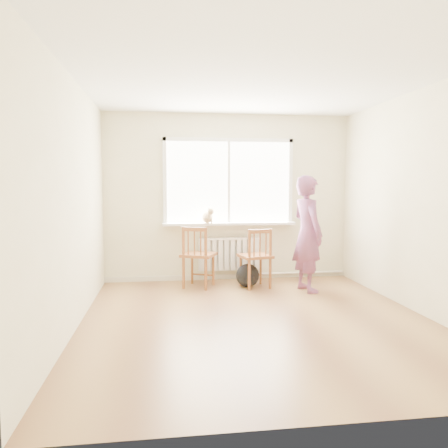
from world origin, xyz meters
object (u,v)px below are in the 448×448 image
object	(u,v)px
chair_left	(197,257)
cat	(208,216)
chair_right	(257,258)
backpack	(248,275)
person	(308,234)

from	to	relation	value
chair_left	cat	size ratio (longest dim) A/B	2.48
chair_right	backpack	size ratio (longest dim) A/B	2.53
chair_right	cat	bearing A→B (deg)	-48.46
chair_left	backpack	world-z (taller)	chair_left
chair_right	cat	world-z (taller)	cat
chair_left	person	xyz separation A→B (m)	(1.58, -0.41, 0.37)
chair_right	backpack	distance (m)	0.31
chair_left	backpack	distance (m)	0.82
cat	person	bearing A→B (deg)	-48.13
cat	backpack	bearing A→B (deg)	-56.19
person	cat	distance (m)	1.60
chair_right	backpack	world-z (taller)	chair_right
chair_right	cat	xyz separation A→B (m)	(-0.69, 0.51, 0.60)
chair_right	backpack	xyz separation A→B (m)	(-0.12, 0.07, -0.28)
chair_right	person	bearing A→B (deg)	146.66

